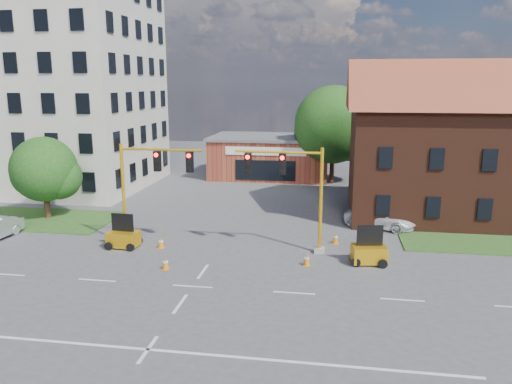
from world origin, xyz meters
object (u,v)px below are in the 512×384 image
at_px(trailer_east, 369,252).
at_px(pickup_white, 381,218).
at_px(signal_mast_west, 149,182).
at_px(trailer_west, 123,237).
at_px(signal_mast_east, 293,187).

height_order(trailer_east, pickup_white, trailer_east).
bearing_deg(signal_mast_west, pickup_white, 22.49).
height_order(trailer_west, pickup_white, trailer_west).
height_order(signal_mast_west, trailer_west, signal_mast_west).
height_order(signal_mast_west, signal_mast_east, same).
bearing_deg(trailer_east, signal_mast_east, 153.60).
relative_size(signal_mast_west, pickup_white, 1.29).
bearing_deg(trailer_east, pickup_white, 71.65).
relative_size(signal_mast_west, trailer_west, 3.06).
bearing_deg(trailer_east, trailer_west, 169.19).
bearing_deg(pickup_white, signal_mast_east, 157.19).
height_order(signal_mast_east, trailer_east, signal_mast_east).
xyz_separation_m(signal_mast_east, pickup_white, (5.62, 5.93, -3.25)).
bearing_deg(pickup_white, trailer_east, -168.89).
xyz_separation_m(signal_mast_west, pickup_white, (14.33, 5.93, -3.25)).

